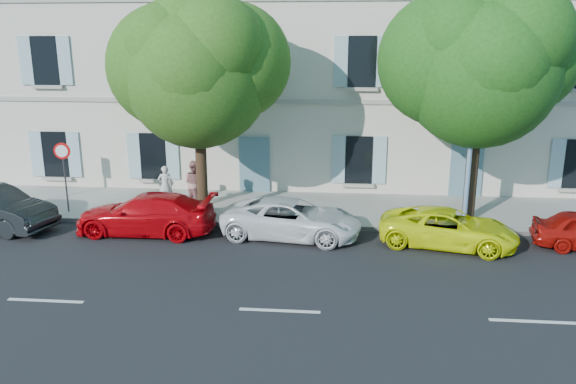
# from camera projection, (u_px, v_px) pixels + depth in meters

# --- Properties ---
(ground) EXTENTS (90.00, 90.00, 0.00)m
(ground) POSITION_uv_depth(u_px,v_px,m) (293.00, 252.00, 17.60)
(ground) COLOR black
(sidewalk) EXTENTS (36.00, 4.50, 0.15)m
(sidewalk) POSITION_uv_depth(u_px,v_px,m) (302.00, 209.00, 21.85)
(sidewalk) COLOR #A09E96
(sidewalk) RESTS_ON ground
(kerb) EXTENTS (36.00, 0.16, 0.16)m
(kerb) POSITION_uv_depth(u_px,v_px,m) (298.00, 226.00, 19.77)
(kerb) COLOR #9E998E
(kerb) RESTS_ON ground
(building) EXTENTS (28.00, 7.00, 12.00)m
(building) POSITION_uv_depth(u_px,v_px,m) (312.00, 50.00, 25.84)
(building) COLOR beige
(building) RESTS_ON ground
(car_red_coupe) EXTENTS (4.80, 2.06, 1.38)m
(car_red_coupe) POSITION_uv_depth(u_px,v_px,m) (146.00, 214.00, 19.14)
(car_red_coupe) COLOR #C3050C
(car_red_coupe) RESTS_ON ground
(car_white_coupe) EXTENTS (4.89, 2.71, 1.29)m
(car_white_coupe) POSITION_uv_depth(u_px,v_px,m) (292.00, 219.00, 18.77)
(car_white_coupe) COLOR white
(car_white_coupe) RESTS_ON ground
(car_yellow_supercar) EXTENTS (4.66, 2.90, 1.20)m
(car_yellow_supercar) POSITION_uv_depth(u_px,v_px,m) (448.00, 228.00, 17.97)
(car_yellow_supercar) COLOR #EAF50A
(car_yellow_supercar) RESTS_ON ground
(tree_left) EXTENTS (5.10, 5.10, 7.90)m
(tree_left) POSITION_uv_depth(u_px,v_px,m) (198.00, 76.00, 19.44)
(tree_left) COLOR #3A2819
(tree_left) RESTS_ON sidewalk
(tree_right) EXTENTS (5.36, 5.36, 8.26)m
(tree_right) POSITION_uv_depth(u_px,v_px,m) (480.00, 70.00, 19.01)
(tree_right) COLOR #3A2819
(tree_right) RESTS_ON sidewalk
(road_sign) EXTENTS (0.61, 0.11, 2.64)m
(road_sign) POSITION_uv_depth(u_px,v_px,m) (63.00, 162.00, 20.73)
(road_sign) COLOR #383A3D
(road_sign) RESTS_ON sidewalk
(street_lamp) EXTENTS (0.36, 1.72, 8.02)m
(street_lamp) POSITION_uv_depth(u_px,v_px,m) (476.00, 94.00, 18.56)
(street_lamp) COLOR #7293BF
(street_lamp) RESTS_ON sidewalk
(pedestrian_a) EXTENTS (0.66, 0.52, 1.57)m
(pedestrian_a) POSITION_uv_depth(u_px,v_px,m) (165.00, 185.00, 21.91)
(pedestrian_a) COLOR silver
(pedestrian_a) RESTS_ON sidewalk
(pedestrian_b) EXTENTS (1.12, 1.07, 1.81)m
(pedestrian_b) POSITION_uv_depth(u_px,v_px,m) (195.00, 183.00, 21.73)
(pedestrian_b) COLOR #AF7270
(pedestrian_b) RESTS_ON sidewalk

